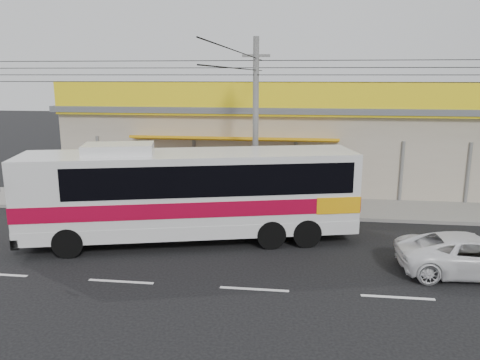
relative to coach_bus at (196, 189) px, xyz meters
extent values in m
plane|color=black|center=(2.51, -1.27, -1.97)|extent=(120.00, 120.00, 0.00)
cube|color=slate|center=(2.51, 4.73, -1.89)|extent=(30.00, 3.20, 0.15)
cube|color=#AB9D8A|center=(2.51, 10.33, 0.13)|extent=(22.00, 8.00, 4.20)
cube|color=#565A5E|center=(2.51, 10.33, 2.38)|extent=(22.60, 8.60, 0.30)
cube|color=yellow|center=(2.51, 6.21, 2.93)|extent=(22.00, 0.24, 1.60)
cube|color=red|center=(0.51, 6.18, 2.93)|extent=(9.00, 0.10, 1.20)
cube|color=#167F30|center=(9.01, 6.18, 2.93)|extent=(2.40, 0.10, 1.10)
cube|color=red|center=(-6.49, 6.18, 2.93)|extent=(3.00, 0.10, 1.10)
cube|color=orange|center=(0.51, 6.03, 1.03)|extent=(10.00, 1.20, 0.37)
cube|color=silver|center=(-0.18, -0.05, -0.08)|extent=(12.14, 5.32, 2.88)
cube|color=#A10627|center=(-0.18, -0.05, -0.43)|extent=(12.19, 5.37, 0.55)
cube|color=orange|center=(4.82, 1.22, -0.43)|extent=(2.16, 2.85, 0.59)
cube|color=black|center=(0.49, 0.12, 0.56)|extent=(10.23, 4.87, 1.09)
cube|color=black|center=(-5.87, -1.49, 0.36)|extent=(0.69, 2.15, 1.49)
cube|color=silver|center=(-2.59, -0.65, 1.53)|extent=(2.65, 1.93, 0.36)
cylinder|color=black|center=(-3.95, -2.15, -1.45)|extent=(1.08, 0.56, 1.03)
cylinder|color=black|center=(-4.49, 0.02, -1.45)|extent=(1.08, 0.56, 1.03)
cylinder|color=black|center=(4.03, -0.14, -1.45)|extent=(1.08, 0.56, 1.03)
cylinder|color=black|center=(3.48, 2.04, -1.45)|extent=(1.08, 0.56, 1.03)
imported|color=maroon|center=(-5.09, 4.65, -1.33)|extent=(1.93, 0.87, 0.98)
imported|color=black|center=(-8.81, 3.43, -1.28)|extent=(1.86, 0.96, 1.08)
imported|color=white|center=(9.06, -1.84, -1.35)|extent=(4.54, 2.26, 1.24)
cylinder|color=slate|center=(1.86, 3.18, 1.80)|extent=(0.24, 0.24, 7.53)
cube|color=slate|center=(1.86, 3.18, 4.81)|extent=(1.13, 0.11, 0.11)
camera|label=1|loc=(3.69, -16.15, 4.08)|focal=35.00mm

